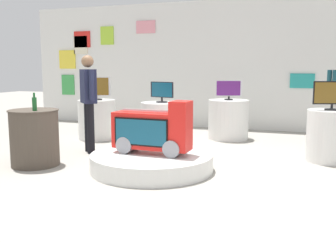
% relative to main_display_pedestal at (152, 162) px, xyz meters
% --- Properties ---
extents(ground_plane, '(30.00, 30.00, 0.00)m').
position_rel_main_display_pedestal_xyz_m(ground_plane, '(0.31, -0.17, -0.12)').
color(ground_plane, '#9E998E').
extents(back_wall_display, '(10.17, 0.13, 2.98)m').
position_rel_main_display_pedestal_xyz_m(back_wall_display, '(0.28, 4.07, 1.37)').
color(back_wall_display, silver).
rests_on(back_wall_display, ground).
extents(main_display_pedestal, '(1.70, 1.70, 0.24)m').
position_rel_main_display_pedestal_xyz_m(main_display_pedestal, '(0.00, 0.00, 0.00)').
color(main_display_pedestal, silver).
rests_on(main_display_pedestal, ground).
extents(novelty_firetruck_tv, '(1.10, 0.42, 0.74)m').
position_rel_main_display_pedestal_xyz_m(novelty_firetruck_tv, '(0.02, -0.01, 0.42)').
color(novelty_firetruck_tv, gray).
rests_on(novelty_firetruck_tv, main_display_pedestal).
extents(display_pedestal_left_rear, '(0.80, 0.80, 0.78)m').
position_rel_main_display_pedestal_xyz_m(display_pedestal_left_rear, '(0.61, 2.71, 0.27)').
color(display_pedestal_left_rear, silver).
rests_on(display_pedestal_left_rear, ground).
extents(tv_on_left_rear, '(0.50, 0.19, 0.39)m').
position_rel_main_display_pedestal_xyz_m(tv_on_left_rear, '(0.60, 2.71, 0.88)').
color(tv_on_left_rear, black).
rests_on(tv_on_left_rear, display_pedestal_left_rear).
extents(display_pedestal_center_rear, '(0.79, 0.79, 0.78)m').
position_rel_main_display_pedestal_xyz_m(display_pedestal_center_rear, '(-0.47, 1.76, 0.27)').
color(display_pedestal_center_rear, silver).
rests_on(display_pedestal_center_rear, ground).
extents(tv_on_center_rear, '(0.48, 0.21, 0.38)m').
position_rel_main_display_pedestal_xyz_m(tv_on_center_rear, '(-0.47, 1.76, 0.87)').
color(tv_on_center_rear, black).
rests_on(tv_on_center_rear, display_pedestal_center_rear).
extents(display_pedestal_right_rear, '(0.74, 0.74, 0.78)m').
position_rel_main_display_pedestal_xyz_m(display_pedestal_right_rear, '(-1.90, 1.88, 0.27)').
color(display_pedestal_right_rear, silver).
rests_on(display_pedestal_right_rear, ground).
extents(tv_on_right_rear, '(0.57, 0.23, 0.46)m').
position_rel_main_display_pedestal_xyz_m(tv_on_right_rear, '(-1.90, 1.88, 0.91)').
color(tv_on_right_rear, black).
rests_on(tv_on_right_rear, display_pedestal_right_rear).
extents(display_pedestal_far_right, '(0.69, 0.69, 0.78)m').
position_rel_main_display_pedestal_xyz_m(display_pedestal_far_right, '(2.38, 1.33, 0.27)').
color(display_pedestal_far_right, silver).
rests_on(display_pedestal_far_right, ground).
extents(tv_on_far_right, '(0.56, 0.21, 0.43)m').
position_rel_main_display_pedestal_xyz_m(tv_on_far_right, '(2.38, 1.33, 0.90)').
color(tv_on_far_right, black).
rests_on(tv_on_far_right, display_pedestal_far_right).
extents(side_table_round, '(0.71, 0.71, 0.82)m').
position_rel_main_display_pedestal_xyz_m(side_table_round, '(-1.71, -0.29, 0.30)').
color(side_table_round, '#4C4238').
rests_on(side_table_round, ground).
extents(bottle_on_side_table, '(0.06, 0.06, 0.25)m').
position_rel_main_display_pedestal_xyz_m(bottle_on_side_table, '(-1.60, -0.39, 0.80)').
color(bottle_on_side_table, '#195926').
rests_on(bottle_on_side_table, side_table_round).
extents(shopper_browsing_near_truck, '(0.41, 0.43, 1.62)m').
position_rel_main_display_pedestal_xyz_m(shopper_browsing_near_truck, '(-1.40, 0.72, 0.83)').
color(shopper_browsing_near_truck, black).
rests_on(shopper_browsing_near_truck, ground).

